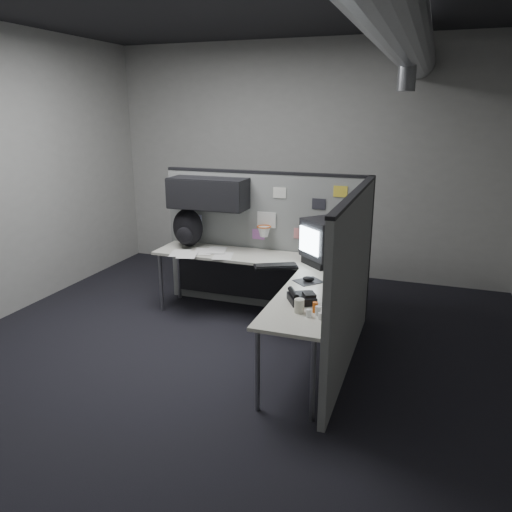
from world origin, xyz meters
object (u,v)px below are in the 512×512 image
at_px(desk, 267,275).
at_px(backpack, 188,228).
at_px(keyboard, 276,266).
at_px(monitor, 327,241).
at_px(phone, 301,298).

height_order(desk, backpack, backpack).
relative_size(keyboard, backpack, 1.04).
xyz_separation_m(monitor, backpack, (-1.69, 0.15, -0.03)).
relative_size(phone, backpack, 0.66).
xyz_separation_m(monitor, phone, (0.03, -1.14, -0.21)).
relative_size(desk, keyboard, 4.94).
bearing_deg(backpack, monitor, 3.40).
xyz_separation_m(desk, phone, (0.60, -0.91, 0.16)).
bearing_deg(keyboard, phone, -42.07).
height_order(desk, keyboard, keyboard).
height_order(keyboard, phone, phone).
xyz_separation_m(keyboard, phone, (0.48, -0.83, 0.02)).
distance_m(keyboard, backpack, 1.33).
xyz_separation_m(phone, backpack, (-1.72, 1.28, 0.18)).
bearing_deg(backpack, phone, -28.41).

